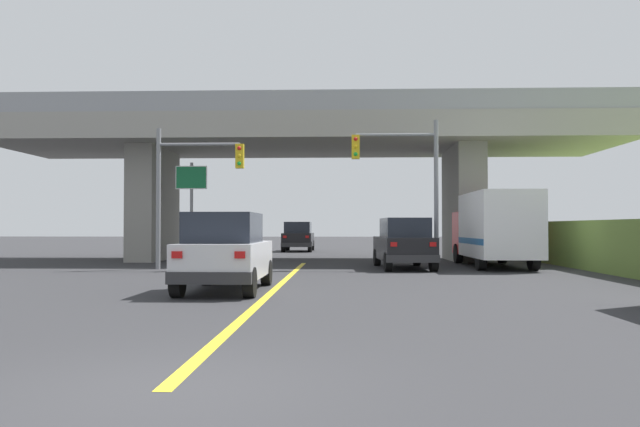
# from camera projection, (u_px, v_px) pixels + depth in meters

# --- Properties ---
(ground) EXTENTS (160.00, 160.00, 0.00)m
(ground) POSITION_uv_depth(u_px,v_px,m) (307.00, 260.00, 31.47)
(ground) COLOR #2B2B2D
(overpass_bridge) EXTENTS (30.33, 8.30, 7.69)m
(overpass_bridge) POSITION_uv_depth(u_px,v_px,m) (307.00, 149.00, 31.59)
(overpass_bridge) COLOR gray
(overpass_bridge) RESTS_ON ground
(lane_divider_stripe) EXTENTS (0.20, 22.68, 0.01)m
(lane_divider_stripe) POSITION_uv_depth(u_px,v_px,m) (278.00, 286.00, 17.62)
(lane_divider_stripe) COLOR yellow
(lane_divider_stripe) RESTS_ON ground
(suv_lead) EXTENTS (1.97, 4.35, 2.02)m
(suv_lead) POSITION_uv_depth(u_px,v_px,m) (225.00, 252.00, 16.23)
(suv_lead) COLOR silver
(suv_lead) RESTS_ON ground
(suv_crossing) EXTENTS (2.23, 4.85, 2.02)m
(suv_crossing) POSITION_uv_depth(u_px,v_px,m) (404.00, 243.00, 25.17)
(suv_crossing) COLOR black
(suv_crossing) RESTS_ON ground
(box_truck) EXTENTS (2.33, 7.03, 3.06)m
(box_truck) POSITION_uv_depth(u_px,v_px,m) (495.00, 228.00, 26.02)
(box_truck) COLOR red
(box_truck) RESTS_ON ground
(sedan_oncoming) EXTENTS (2.02, 4.46, 2.02)m
(sedan_oncoming) POSITION_uv_depth(u_px,v_px,m) (298.00, 237.00, 43.23)
(sedan_oncoming) COLOR black
(sedan_oncoming) RESTS_ON ground
(traffic_signal_nearside) EXTENTS (3.46, 0.36, 5.93)m
(traffic_signal_nearside) POSITION_uv_depth(u_px,v_px,m) (408.00, 173.00, 25.07)
(traffic_signal_nearside) COLOR slate
(traffic_signal_nearside) RESTS_ON ground
(traffic_signal_farside) EXTENTS (3.50, 0.36, 5.59)m
(traffic_signal_farside) POSITION_uv_depth(u_px,v_px,m) (188.00, 178.00, 24.93)
(traffic_signal_farside) COLOR slate
(traffic_signal_farside) RESTS_ON ground
(highway_sign) EXTENTS (1.46, 0.17, 4.65)m
(highway_sign) POSITION_uv_depth(u_px,v_px,m) (191.00, 190.00, 29.05)
(highway_sign) COLOR slate
(highway_sign) RESTS_ON ground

